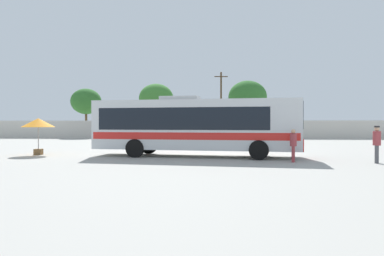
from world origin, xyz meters
The scene contains 13 objects.
ground_plane centered at (0.00, 10.00, 0.00)m, with size 300.00×300.00×0.00m, color #A3A099.
perimeter_wall centered at (0.00, 23.18, 1.15)m, with size 80.00×0.30×2.31m, color beige.
coach_bus_silver_red centered at (-0.66, -0.65, 1.86)m, with size 11.96×3.97×3.48m.
attendant_by_bus_door centered at (4.49, -3.26, 0.92)m, with size 0.42×0.42×1.63m.
passenger_waiting_on_apron centered at (8.39, -3.44, 1.02)m, with size 0.49×0.49×1.80m.
vendor_umbrella_secondary_orange centered at (-10.15, -0.29, 1.91)m, with size 1.97×1.97×2.24m.
parked_car_leftmost_maroon centered at (-10.12, 19.37, 0.80)m, with size 4.75×2.31×1.52m.
parked_car_second_grey centered at (-4.03, 19.74, 0.78)m, with size 4.50×2.19×1.46m.
parked_car_third_dark_blue centered at (2.44, 19.13, 0.76)m, with size 4.51×2.23×1.42m.
utility_pole_near centered at (1.35, 26.23, 4.64)m, with size 1.80×0.30×8.91m.
roadside_tree_left centered at (-17.45, 26.12, 5.00)m, with size 4.19×4.19×6.80m.
roadside_tree_midleft centered at (-7.52, 25.99, 5.35)m, with size 4.72×4.72×7.37m.
roadside_tree_midright centered at (4.92, 26.30, 5.52)m, with size 5.17×5.17×7.73m.
Camera 1 is at (0.68, -20.39, 1.90)m, focal length 31.95 mm.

